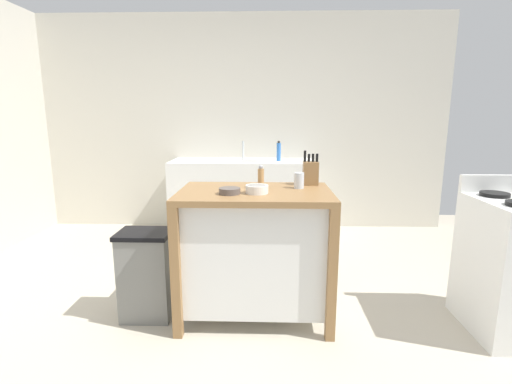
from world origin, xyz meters
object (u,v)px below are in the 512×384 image
at_px(bottle_dish_soap, 279,152).
at_px(knife_block, 311,173).
at_px(bowl_ceramic_small, 257,189).
at_px(drinking_cup, 299,180).
at_px(kitchen_island, 255,247).
at_px(pepper_grinder, 261,177).
at_px(sink_faucet, 243,150).
at_px(bowl_ceramic_wide, 230,191).
at_px(trash_bin, 147,274).

bearing_deg(bottle_dish_soap, knife_block, -83.52).
distance_m(bowl_ceramic_small, drinking_cup, 0.34).
height_order(kitchen_island, knife_block, knife_block).
xyz_separation_m(drinking_cup, pepper_grinder, (-0.27, 0.01, 0.02)).
bearing_deg(sink_faucet, bowl_ceramic_wide, -88.58).
height_order(knife_block, pepper_grinder, knife_block).
xyz_separation_m(bowl_ceramic_wide, bowl_ceramic_small, (0.18, 0.03, 0.01)).
distance_m(kitchen_island, knife_block, 0.67).
relative_size(kitchen_island, knife_block, 4.13).
bearing_deg(sink_faucet, knife_block, -71.40).
bearing_deg(pepper_grinder, knife_block, 19.67).
height_order(bowl_ceramic_small, drinking_cup, drinking_cup).
xyz_separation_m(bowl_ceramic_small, trash_bin, (-0.77, 0.02, -0.62)).
height_order(trash_bin, sink_faucet, sink_faucet).
distance_m(knife_block, drinking_cup, 0.17).
bearing_deg(bottle_dish_soap, sink_faucet, 158.36).
bearing_deg(bowl_ceramic_small, bowl_ceramic_wide, -170.88).
bearing_deg(knife_block, bowl_ceramic_wide, -148.08).
bearing_deg(pepper_grinder, sink_faucet, 97.37).
height_order(kitchen_island, bottle_dish_soap, bottle_dish_soap).
bearing_deg(trash_bin, sink_faucet, 75.62).
xyz_separation_m(bowl_ceramic_wide, trash_bin, (-0.60, 0.05, -0.61)).
bearing_deg(kitchen_island, trash_bin, -175.47).
relative_size(knife_block, drinking_cup, 2.28).
distance_m(bowl_ceramic_small, sink_faucet, 2.15).
distance_m(trash_bin, bottle_dish_soap, 2.28).
relative_size(kitchen_island, bowl_ceramic_small, 6.93).
relative_size(trash_bin, sink_faucet, 2.86).
bearing_deg(knife_block, bowl_ceramic_small, -140.10).
distance_m(knife_block, bowl_ceramic_wide, 0.66).
relative_size(kitchen_island, bowl_ceramic_wide, 7.43).
bearing_deg(trash_bin, drinking_cup, 8.43).
bearing_deg(pepper_grinder, drinking_cup, -1.99).
bearing_deg(sink_faucet, bottle_dish_soap, -21.64).
bearing_deg(trash_bin, kitchen_island, 4.53).
relative_size(bowl_ceramic_small, trash_bin, 0.24).
bearing_deg(drinking_cup, pepper_grinder, 178.01).
relative_size(knife_block, bowl_ceramic_wide, 1.80).
bearing_deg(bowl_ceramic_wide, trash_bin, 174.96).
bearing_deg(sink_faucet, bowl_ceramic_small, -83.86).
bearing_deg(drinking_cup, bowl_ceramic_small, -147.79).
bearing_deg(bottle_dish_soap, trash_bin, -116.42).
bearing_deg(bowl_ceramic_small, kitchen_island, 100.23).
bearing_deg(drinking_cup, trash_bin, -171.57).
relative_size(bowl_ceramic_wide, trash_bin, 0.22).
xyz_separation_m(kitchen_island, bowl_ceramic_small, (0.02, -0.08, 0.43)).
height_order(bowl_ceramic_wide, trash_bin, bowl_ceramic_wide).
relative_size(drinking_cup, trash_bin, 0.17).
height_order(trash_bin, bottle_dish_soap, bottle_dish_soap).
xyz_separation_m(knife_block, drinking_cup, (-0.09, -0.14, -0.04)).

